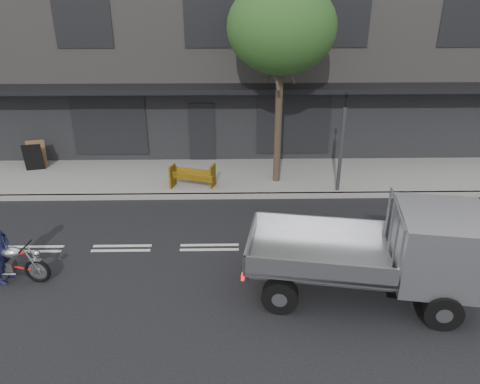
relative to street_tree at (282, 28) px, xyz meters
name	(u,v)px	position (x,y,z in m)	size (l,w,h in m)	color
ground	(209,247)	(-2.20, -4.20, -5.28)	(80.00, 80.00, 0.00)	black
sidewalk	(215,177)	(-2.20, 0.50, -5.20)	(32.00, 3.20, 0.15)	gray
kerb	(213,196)	(-2.20, -1.10, -5.20)	(32.00, 0.20, 0.15)	gray
building_main	(217,41)	(-2.20, 7.10, -1.28)	(26.00, 10.00, 8.00)	slate
street_tree	(282,28)	(0.00, 0.00, 0.00)	(3.40, 3.40, 6.74)	#382B21
traffic_light_pole	(341,148)	(2.00, -0.85, -3.63)	(0.12, 0.12, 3.50)	#2D2D30
motorcycle	(9,262)	(-6.94, -5.60, -4.75)	(1.99, 0.58, 1.02)	black
rider	(0,251)	(-7.09, -5.60, -4.44)	(0.61, 0.40, 1.68)	#16183E
flatbed_ute	(416,249)	(2.46, -6.47, -3.94)	(5.33, 2.85, 2.34)	black
construction_barrier	(192,178)	(-2.91, -0.70, -4.72)	(1.47, 0.59, 0.82)	#EFA50C
sandwich_board	(33,157)	(-8.86, 1.05, -4.60)	(0.66, 0.44, 1.05)	black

